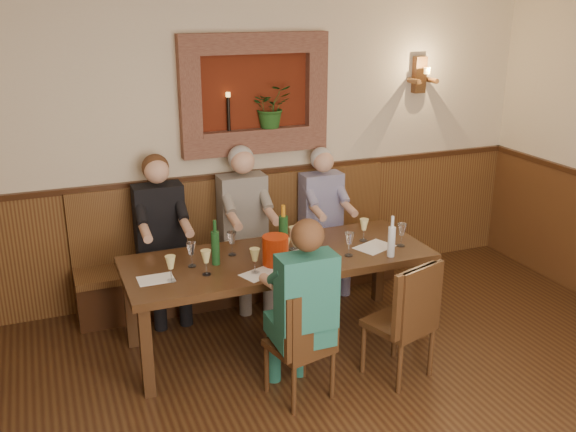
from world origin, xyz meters
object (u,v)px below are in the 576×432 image
spittoon_bucket (275,250)px  wine_bottle_green_a (283,234)px  person_bench_mid (246,239)px  bench (243,262)px  dining_table (279,265)px  person_chair_front (301,326)px  chair_near_left (301,364)px  person_bench_left (163,251)px  person_bench_right (324,232)px  chair_near_right (400,343)px  wine_bottle_green_b (215,247)px  water_bottle (391,241)px

spittoon_bucket → wine_bottle_green_a: 0.22m
person_bench_mid → bench: bearing=93.1°
dining_table → person_chair_front: bearing=-99.9°
bench → wine_bottle_green_a: 1.09m
chair_near_left → spittoon_bucket: spittoon_bucket is taller
person_bench_left → person_bench_right: size_ratio=1.05×
spittoon_bucket → wine_bottle_green_a: size_ratio=0.56×
bench → person_chair_front: bearing=-94.5°
chair_near_right → person_bench_right: (0.14, 1.64, 0.29)m
person_bench_mid → wine_bottle_green_b: (-0.50, -0.82, 0.30)m
person_bench_mid → person_chair_front: size_ratio=1.06×
wine_bottle_green_b → chair_near_right: bearing=-35.6°
person_bench_right → person_chair_front: (-0.92, -1.62, -0.00)m
person_bench_mid → spittoon_bucket: person_bench_mid is taller
chair_near_left → person_bench_left: bearing=97.5°
person_bench_left → spittoon_bucket: 1.22m
spittoon_bucket → water_bottle: 0.91m
person_chair_front → wine_bottle_green_b: 0.94m
person_bench_left → person_bench_right: (1.54, 0.00, -0.03)m
wine_bottle_green_a → person_bench_left: bearing=134.5°
person_chair_front → spittoon_bucket: bearing=85.1°
dining_table → person_bench_mid: size_ratio=1.67×
water_bottle → person_chair_front: bearing=-154.7°
chair_near_right → wine_bottle_green_a: (-0.59, 0.82, 0.65)m
chair_near_left → person_bench_left: person_bench_left is taller
chair_near_right → person_chair_front: person_chair_front is taller
chair_near_left → bench: bearing=72.1°
wine_bottle_green_b → bench: bearing=61.6°
chair_near_right → wine_bottle_green_b: size_ratio=2.63×
spittoon_bucket → water_bottle: bearing=-11.6°
chair_near_right → wine_bottle_green_b: wine_bottle_green_b is taller
dining_table → water_bottle: size_ratio=7.27×
wine_bottle_green_b → water_bottle: size_ratio=1.07×
chair_near_left → person_chair_front: bearing=-130.1°
person_bench_mid → person_bench_right: person_bench_mid is taller
bench → water_bottle: size_ratio=9.08×
water_bottle → chair_near_left: bearing=-155.0°
chair_near_left → person_bench_left: 1.76m
bench → spittoon_bucket: bearing=-94.2°
bench → person_bench_left: 0.80m
water_bottle → wine_bottle_green_a: bearing=154.9°
wine_bottle_green_a → water_bottle: 0.84m
chair_near_left → person_bench_mid: bearing=71.6°
person_bench_right → person_chair_front: bearing=-119.7°
person_chair_front → wine_bottle_green_b: person_chair_front is taller
wine_bottle_green_a → chair_near_right: bearing=-54.2°
chair_near_right → water_bottle: 0.79m
dining_table → spittoon_bucket: spittoon_bucket is taller
dining_table → person_chair_front: person_chair_front is taller
person_bench_mid → water_bottle: bearing=-55.5°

